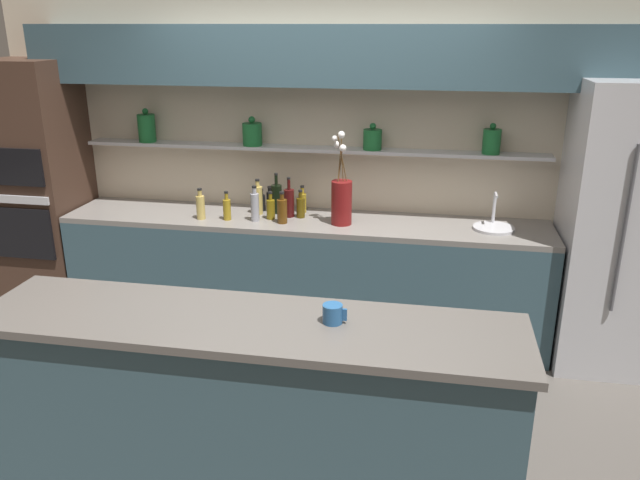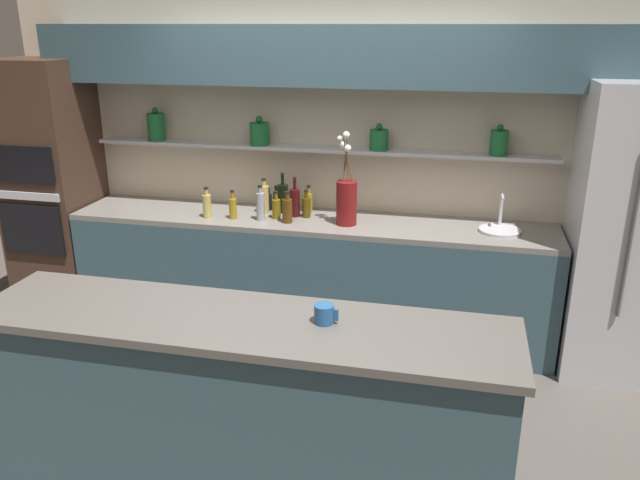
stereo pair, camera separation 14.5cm
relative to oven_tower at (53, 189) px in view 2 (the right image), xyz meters
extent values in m
plane|color=#4C4742|center=(2.29, -1.24, -1.03)|extent=(12.00, 12.00, 0.00)
cube|color=beige|center=(2.29, 0.36, 0.27)|extent=(5.20, 0.10, 2.60)
cube|color=#B7B7BC|center=(2.15, 0.22, 0.38)|extent=(3.53, 0.18, 0.02)
cylinder|color=#19602D|center=(0.86, 0.21, 0.50)|extent=(0.14, 0.14, 0.21)
sphere|color=#19602D|center=(0.86, 0.21, 0.63)|extent=(0.05, 0.05, 0.05)
cylinder|color=#19602D|center=(1.71, 0.21, 0.48)|extent=(0.15, 0.15, 0.17)
sphere|color=#19602D|center=(1.71, 0.21, 0.59)|extent=(0.05, 0.05, 0.05)
cylinder|color=#19602D|center=(2.63, 0.21, 0.47)|extent=(0.14, 0.14, 0.15)
sphere|color=#19602D|center=(2.63, 0.21, 0.57)|extent=(0.05, 0.05, 0.05)
cylinder|color=#19602D|center=(3.48, 0.21, 0.48)|extent=(0.13, 0.13, 0.18)
sphere|color=#19602D|center=(3.48, 0.21, 0.59)|extent=(0.04, 0.04, 0.04)
cube|color=#334C56|center=(2.29, 0.14, 1.06)|extent=(4.42, 0.34, 0.42)
cube|color=#334C56|center=(2.15, 0.00, -0.59)|extent=(3.63, 0.62, 0.88)
cube|color=slate|center=(2.15, 0.00, -0.13)|extent=(3.63, 0.62, 0.04)
cube|color=#334C56|center=(2.29, -1.88, -0.54)|extent=(2.50, 0.55, 0.98)
cube|color=#56514C|center=(2.29, -1.88, -0.03)|extent=(2.56, 0.61, 0.04)
cylinder|color=#4C4C51|center=(4.27, -0.40, 0.06)|extent=(0.02, 0.02, 1.09)
cube|color=#3D281E|center=(0.00, 0.00, 0.00)|extent=(0.63, 0.62, 2.05)
cube|color=black|center=(0.00, -0.32, -0.25)|extent=(0.53, 0.02, 0.40)
cube|color=black|center=(0.00, -0.32, 0.27)|extent=(0.53, 0.02, 0.28)
cube|color=#B7B7BC|center=(0.00, -0.32, 0.02)|extent=(0.55, 0.02, 0.06)
cylinder|color=maroon|center=(2.45, -0.06, 0.05)|extent=(0.15, 0.15, 0.32)
cylinder|color=#4C3319|center=(2.43, -0.06, 0.37)|extent=(0.02, 0.08, 0.30)
sphere|color=silver|center=(2.39, -0.06, 0.52)|extent=(0.04, 0.04, 0.04)
cylinder|color=#4C3319|center=(2.45, -0.07, 0.38)|extent=(0.07, 0.01, 0.33)
sphere|color=silver|center=(2.45, -0.11, 0.55)|extent=(0.05, 0.05, 0.05)
cylinder|color=#4C3319|center=(2.45, -0.07, 0.34)|extent=(0.03, 0.01, 0.25)
sphere|color=silver|center=(2.46, -0.11, 0.46)|extent=(0.05, 0.05, 0.05)
cylinder|color=#4C3319|center=(2.44, -0.05, 0.34)|extent=(0.03, 0.04, 0.25)
sphere|color=silver|center=(2.41, -0.03, 0.47)|extent=(0.05, 0.05, 0.05)
cylinder|color=#B7B7BC|center=(3.53, 0.00, -0.10)|extent=(0.29, 0.29, 0.02)
cylinder|color=#B7B7BC|center=(3.53, 0.11, 0.02)|extent=(0.02, 0.02, 0.22)
cylinder|color=#B7B7BC|center=(3.53, 0.05, 0.13)|extent=(0.02, 0.12, 0.02)
cylinder|color=tan|center=(1.78, 0.07, 0.00)|extent=(0.07, 0.07, 0.21)
cylinder|color=tan|center=(1.78, 0.07, 0.13)|extent=(0.03, 0.03, 0.04)
cylinder|color=black|center=(1.78, 0.07, 0.16)|extent=(0.03, 0.03, 0.01)
cylinder|color=brown|center=(1.91, -0.04, -0.03)|extent=(0.06, 0.06, 0.15)
cylinder|color=brown|center=(1.91, -0.04, 0.06)|extent=(0.03, 0.03, 0.05)
cylinder|color=black|center=(1.91, -0.04, 0.10)|extent=(0.03, 0.03, 0.01)
cylinder|color=gray|center=(1.81, -0.11, 0.00)|extent=(0.06, 0.06, 0.21)
cylinder|color=gray|center=(1.81, -0.11, 0.12)|extent=(0.03, 0.03, 0.04)
cylinder|color=black|center=(1.81, -0.11, 0.15)|extent=(0.03, 0.03, 0.01)
cylinder|color=black|center=(1.92, 0.12, 0.00)|extent=(0.08, 0.08, 0.22)
cylinder|color=black|center=(1.92, 0.12, 0.15)|extent=(0.02, 0.02, 0.08)
cylinder|color=black|center=(1.92, 0.12, 0.20)|extent=(0.03, 0.03, 0.01)
cylinder|color=#47380A|center=(2.12, 0.04, -0.03)|extent=(0.06, 0.06, 0.15)
cylinder|color=#47380A|center=(2.12, 0.04, 0.07)|extent=(0.03, 0.03, 0.05)
cylinder|color=black|center=(2.12, 0.04, 0.10)|extent=(0.03, 0.03, 0.01)
cylinder|color=tan|center=(1.40, -0.14, -0.02)|extent=(0.06, 0.06, 0.18)
cylinder|color=tan|center=(1.40, -0.14, 0.09)|extent=(0.03, 0.03, 0.04)
cylinder|color=black|center=(1.40, -0.14, 0.12)|extent=(0.03, 0.03, 0.01)
cylinder|color=black|center=(1.85, 0.18, -0.03)|extent=(0.05, 0.05, 0.14)
cylinder|color=black|center=(1.85, 0.18, 0.06)|extent=(0.03, 0.03, 0.04)
cylinder|color=black|center=(1.85, 0.18, 0.08)|extent=(0.03, 0.03, 0.01)
cylinder|color=#380C0C|center=(2.03, 0.04, 0.00)|extent=(0.08, 0.08, 0.21)
cylinder|color=#380C0C|center=(2.03, 0.04, 0.14)|extent=(0.02, 0.02, 0.08)
cylinder|color=black|center=(2.03, 0.04, 0.19)|extent=(0.03, 0.03, 0.01)
cylinder|color=black|center=(1.79, 0.16, -0.04)|extent=(0.05, 0.05, 0.13)
cylinder|color=black|center=(1.79, 0.16, 0.04)|extent=(0.03, 0.03, 0.04)
cylinder|color=black|center=(1.79, 0.16, 0.06)|extent=(0.03, 0.03, 0.01)
cylinder|color=olive|center=(1.60, -0.12, -0.03)|extent=(0.06, 0.06, 0.15)
cylinder|color=olive|center=(1.60, -0.12, 0.07)|extent=(0.03, 0.03, 0.05)
cylinder|color=black|center=(1.60, -0.12, 0.11)|extent=(0.03, 0.03, 0.01)
cylinder|color=#4C2D0C|center=(2.02, -0.12, -0.02)|extent=(0.07, 0.07, 0.18)
cylinder|color=#4C2D0C|center=(2.02, -0.12, 0.09)|extent=(0.03, 0.03, 0.04)
cylinder|color=black|center=(2.02, -0.12, 0.12)|extent=(0.03, 0.03, 0.01)
cylinder|color=olive|center=(2.11, 0.17, -0.03)|extent=(0.06, 0.06, 0.15)
cylinder|color=olive|center=(2.11, 0.17, 0.07)|extent=(0.03, 0.03, 0.05)
cylinder|color=black|center=(2.11, 0.17, 0.10)|extent=(0.03, 0.03, 0.01)
cylinder|color=#235184|center=(2.68, -1.84, 0.04)|extent=(0.09, 0.09, 0.09)
cube|color=#235184|center=(2.73, -1.84, 0.04)|extent=(0.02, 0.01, 0.06)
camera|label=1|loc=(3.09, -4.35, 1.28)|focal=35.00mm
camera|label=2|loc=(3.23, -4.32, 1.28)|focal=35.00mm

